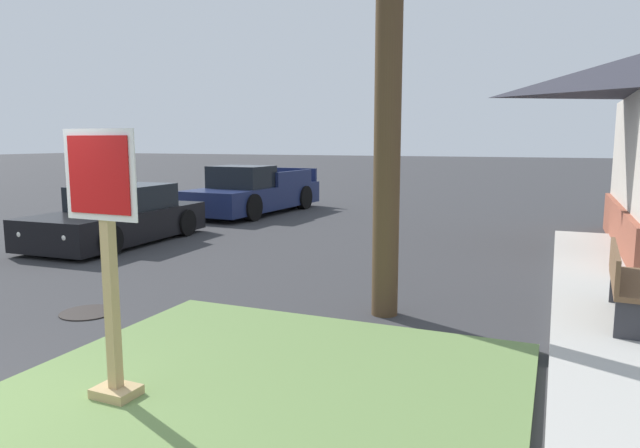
% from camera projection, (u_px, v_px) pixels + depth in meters
% --- Properties ---
extents(grass_corner_patch, '(4.42, 5.27, 0.08)m').
position_uv_depth(grass_corner_patch, '(227.00, 421.00, 4.46)').
color(grass_corner_patch, '#668447').
rests_on(grass_corner_patch, ground).
extents(stop_sign, '(0.72, 0.29, 2.23)m').
position_uv_depth(stop_sign, '(108.00, 271.00, 4.63)').
color(stop_sign, tan).
rests_on(stop_sign, grass_corner_patch).
extents(manhole_cover, '(0.70, 0.70, 0.02)m').
position_uv_depth(manhole_cover, '(88.00, 312.00, 7.37)').
color(manhole_cover, black).
rests_on(manhole_cover, ground).
extents(parked_sedan_black, '(2.05, 4.24, 1.25)m').
position_uv_depth(parked_sedan_black, '(119.00, 218.00, 12.45)').
color(parked_sedan_black, black).
rests_on(parked_sedan_black, ground).
extents(pickup_truck_navy, '(2.21, 5.33, 1.48)m').
position_uv_depth(pickup_truck_navy, '(254.00, 193.00, 17.47)').
color(pickup_truck_navy, '#19234C').
rests_on(pickup_truck_navy, ground).
extents(street_bench, '(0.48, 1.68, 0.85)m').
position_uv_depth(street_bench, '(624.00, 280.00, 6.68)').
color(street_bench, brown).
rests_on(street_bench, sidewalk_strip).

